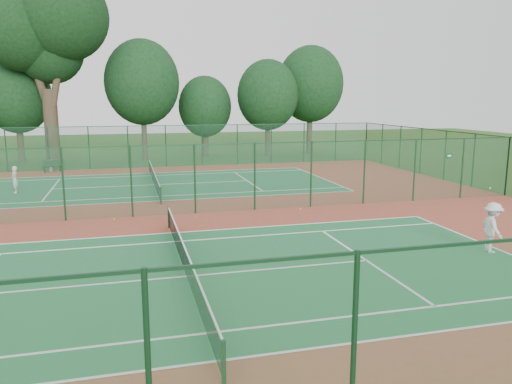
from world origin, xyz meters
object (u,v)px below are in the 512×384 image
player_far (15,180)px  bench (53,166)px  player_near (493,227)px  trash_bin (50,166)px  big_tree (46,29)px

player_far → bench: bearing=165.2°
player_near → trash_bin: player_near is taller
player_near → big_tree: 37.94m
bench → player_near: bearing=-79.4°
player_near → big_tree: bearing=44.3°
player_far → trash_bin: 9.17m
trash_bin → big_tree: big_tree is taller
player_near → player_far: size_ratio=1.16×
player_near → player_far: player_near is taller
big_tree → player_far: bearing=-92.8°
bench → big_tree: 11.88m
player_near → big_tree: big_tree is taller
player_far → trash_bin: size_ratio=1.82×
player_near → trash_bin: bearing=48.2°
player_near → player_far: bearing=61.2°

